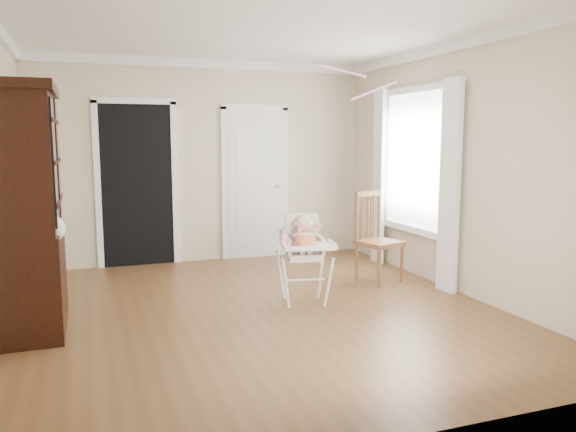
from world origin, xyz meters
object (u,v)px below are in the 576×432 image
object	(u,v)px
high_chair	(304,248)
dining_chair	(377,240)
china_cabinet	(30,209)
sippy_cup	(283,236)
cake	(305,240)

from	to	relation	value
high_chair	dining_chair	size ratio (longest dim) A/B	0.87
china_cabinet	dining_chair	distance (m)	3.69
high_chair	dining_chair	xyz separation A→B (m)	(1.12, 0.53, -0.08)
high_chair	sippy_cup	size ratio (longest dim) A/B	4.85
sippy_cup	dining_chair	size ratio (longest dim) A/B	0.18
high_chair	cake	distance (m)	0.27
cake	dining_chair	world-z (taller)	dining_chair
sippy_cup	dining_chair	bearing A→B (deg)	23.89
china_cabinet	dining_chair	size ratio (longest dim) A/B	2.01
cake	dining_chair	bearing A→B (deg)	32.15
high_chair	dining_chair	distance (m)	1.24
sippy_cup	china_cabinet	size ratio (longest dim) A/B	0.09
china_cabinet	high_chair	bearing A→B (deg)	-2.06
high_chair	china_cabinet	bearing A→B (deg)	-170.45
cake	sippy_cup	world-z (taller)	sippy_cup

